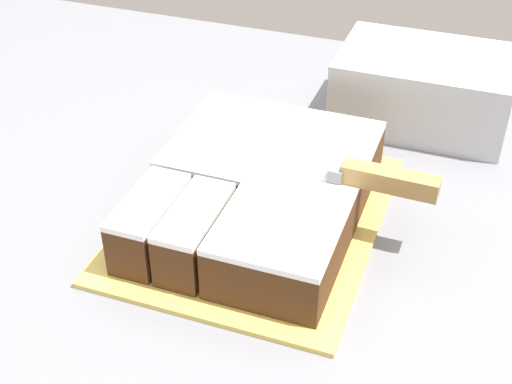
{
  "coord_description": "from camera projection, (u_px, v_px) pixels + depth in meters",
  "views": [
    {
      "loc": [
        0.27,
        -0.59,
        1.45
      ],
      "look_at": [
        0.04,
        0.03,
        0.98
      ],
      "focal_mm": 50.0,
      "sensor_mm": 36.0,
      "label": 1
    }
  ],
  "objects": [
    {
      "name": "cake_board",
      "position": [
        256.0,
        217.0,
        0.83
      ],
      "size": [
        0.28,
        0.35,
        0.01
      ],
      "color": "gold",
      "rests_on": "countertop"
    },
    {
      "name": "storage_box",
      "position": [
        423.0,
        88.0,
        0.99
      ],
      "size": [
        0.23,
        0.16,
        0.1
      ],
      "color": "#B2B2B7",
      "rests_on": "countertop"
    },
    {
      "name": "cake",
      "position": [
        258.0,
        191.0,
        0.81
      ],
      "size": [
        0.23,
        0.3,
        0.07
      ],
      "color": "#472814",
      "rests_on": "cake_board"
    },
    {
      "name": "knife",
      "position": [
        358.0,
        175.0,
        0.76
      ],
      "size": [
        0.29,
        0.03,
        0.02
      ],
      "rotation": [
        0.0,
        0.0,
        3.11
      ],
      "color": "silver",
      "rests_on": "cake"
    }
  ]
}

